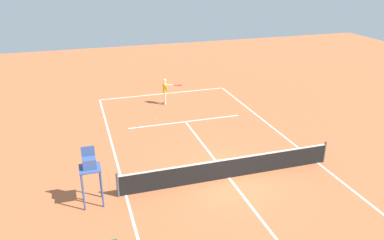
% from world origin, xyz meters
% --- Properties ---
extents(ground_plane, '(60.00, 60.00, 0.00)m').
position_xyz_m(ground_plane, '(0.00, 0.00, 0.00)').
color(ground_plane, '#B76038').
extents(court_lines, '(9.18, 24.58, 0.01)m').
position_xyz_m(court_lines, '(0.00, 0.00, 0.00)').
color(court_lines, white).
rests_on(court_lines, ground).
extents(tennis_net, '(9.78, 0.10, 1.07)m').
position_xyz_m(tennis_net, '(0.00, 0.00, 0.50)').
color(tennis_net, '#4C4C51').
rests_on(tennis_net, ground).
extents(player_serving, '(1.22, 0.89, 1.77)m').
position_xyz_m(player_serving, '(0.38, -10.02, 1.06)').
color(player_serving, beige).
rests_on(player_serving, ground).
extents(tennis_ball, '(0.07, 0.07, 0.07)m').
position_xyz_m(tennis_ball, '(1.67, -7.52, 0.03)').
color(tennis_ball, '#CCE033').
rests_on(tennis_ball, ground).
extents(umpire_chair, '(0.80, 0.80, 2.41)m').
position_xyz_m(umpire_chair, '(5.83, 0.17, 1.61)').
color(umpire_chair, '#38518C').
rests_on(umpire_chair, ground).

